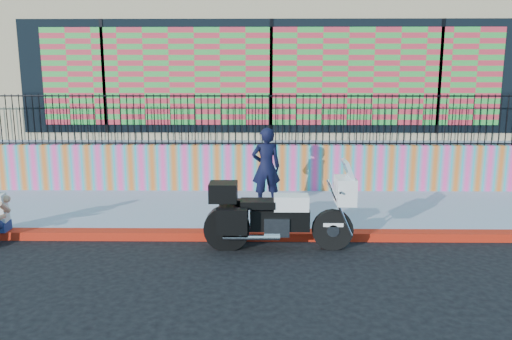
{
  "coord_description": "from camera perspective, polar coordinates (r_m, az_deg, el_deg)",
  "views": [
    {
      "loc": [
        -0.22,
        -8.55,
        2.9
      ],
      "look_at": [
        -0.34,
        1.2,
        1.03
      ],
      "focal_mm": 35.0,
      "sensor_mm": 36.0,
      "label": 1
    }
  ],
  "objects": [
    {
      "name": "ground",
      "position": [
        9.03,
        2.1,
        -7.89
      ],
      "size": [
        90.0,
        90.0,
        0.0
      ],
      "primitive_type": "plane",
      "color": "black",
      "rests_on": "ground"
    },
    {
      "name": "red_curb",
      "position": [
        9.01,
        2.1,
        -7.44
      ],
      "size": [
        16.0,
        0.3,
        0.15
      ],
      "primitive_type": "cube",
      "color": "#AB0E0C",
      "rests_on": "ground"
    },
    {
      "name": "sidewalk",
      "position": [
        10.59,
        1.89,
        -4.64
      ],
      "size": [
        16.0,
        3.0,
        0.15
      ],
      "primitive_type": "cube",
      "color": "#8E97AA",
      "rests_on": "ground"
    },
    {
      "name": "mural_wall",
      "position": [
        12.01,
        1.75,
        0.28
      ],
      "size": [
        16.0,
        0.2,
        1.1
      ],
      "primitive_type": "cube",
      "color": "#FF439A",
      "rests_on": "sidewalk"
    },
    {
      "name": "metal_fence",
      "position": [
        11.85,
        1.79,
        5.75
      ],
      "size": [
        15.8,
        0.04,
        1.2
      ],
      "primitive_type": null,
      "color": "black",
      "rests_on": "mural_wall"
    },
    {
      "name": "elevated_platform",
      "position": [
        17.06,
        1.45,
        3.17
      ],
      "size": [
        16.0,
        10.0,
        1.25
      ],
      "primitive_type": "cube",
      "color": "#8E97AA",
      "rests_on": "ground"
    },
    {
      "name": "storefront_building",
      "position": [
        16.69,
        1.5,
        12.03
      ],
      "size": [
        14.0,
        8.06,
        4.0
      ],
      "color": "tan",
      "rests_on": "elevated_platform"
    },
    {
      "name": "police_motorcycle",
      "position": [
        8.35,
        2.41,
        -4.86
      ],
      "size": [
        2.46,
        0.81,
        1.53
      ],
      "color": "black",
      "rests_on": "ground"
    },
    {
      "name": "police_officer",
      "position": [
        10.49,
        1.16,
        0.33
      ],
      "size": [
        0.66,
        0.49,
        1.67
      ],
      "primitive_type": "imported",
      "rotation": [
        0.0,
        0.0,
        3.29
      ],
      "color": "black",
      "rests_on": "sidewalk"
    }
  ]
}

